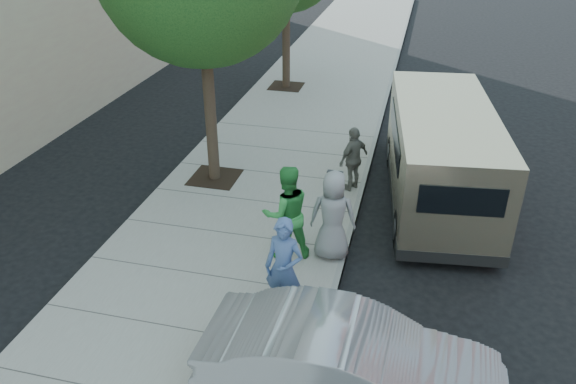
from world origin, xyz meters
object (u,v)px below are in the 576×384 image
object	(u,v)px
sedan	(351,367)
person_green_shirt	(286,213)
parking_meter	(334,190)
person_officer	(284,268)
person_striped_polo	(354,159)
person_gray_shirt	(333,216)
van	(440,153)

from	to	relation	value
sedan	person_green_shirt	world-z (taller)	person_green_shirt
parking_meter	person_officer	distance (m)	2.60
person_officer	person_striped_polo	bearing A→B (deg)	93.41
parking_meter	sedan	world-z (taller)	parking_meter
parking_meter	sedan	distance (m)	4.28
person_officer	person_gray_shirt	size ratio (longest dim) A/B	1.00
van	person_gray_shirt	distance (m)	3.71
person_gray_shirt	sedan	bearing A→B (deg)	99.20
person_green_shirt	person_gray_shirt	size ratio (longest dim) A/B	1.06
sedan	van	bearing A→B (deg)	-8.49
person_green_shirt	person_striped_polo	bearing A→B (deg)	-134.92
parking_meter	person_gray_shirt	xyz separation A→B (m)	(0.10, -0.68, -0.19)
person_officer	person_gray_shirt	xyz separation A→B (m)	(0.51, 1.88, -0.00)
parking_meter	person_striped_polo	bearing A→B (deg)	90.76
sedan	person_gray_shirt	xyz separation A→B (m)	(-0.87, 3.45, 0.36)
van	person_officer	xyz separation A→B (m)	(-2.51, -5.01, -0.15)
person_green_shirt	person_striped_polo	distance (m)	3.29
person_gray_shirt	person_officer	bearing A→B (deg)	69.71
parking_meter	person_green_shirt	bearing A→B (deg)	-127.90
sedan	person_gray_shirt	world-z (taller)	person_gray_shirt
person_green_shirt	person_gray_shirt	xyz separation A→B (m)	(0.88, 0.22, -0.06)
van	person_green_shirt	xyz separation A→B (m)	(-2.88, -3.35, -0.10)
person_officer	person_striped_polo	distance (m)	4.85
sedan	person_striped_polo	size ratio (longest dim) A/B	2.72
person_officer	person_gray_shirt	bearing A→B (deg)	84.19
sedan	person_green_shirt	xyz separation A→B (m)	(-1.76, 3.23, 0.42)
person_gray_shirt	person_striped_polo	world-z (taller)	person_gray_shirt
parking_meter	van	xyz separation A→B (m)	(2.10, 2.45, -0.04)
van	parking_meter	bearing A→B (deg)	-137.42
person_officer	person_gray_shirt	distance (m)	1.95
parking_meter	person_gray_shirt	size ratio (longest dim) A/B	0.83
parking_meter	person_striped_polo	world-z (taller)	person_striped_polo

